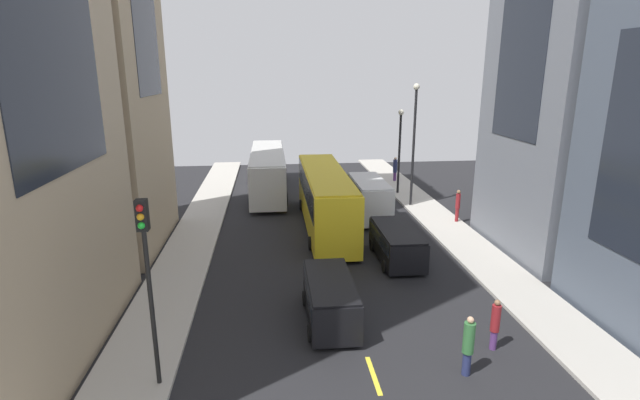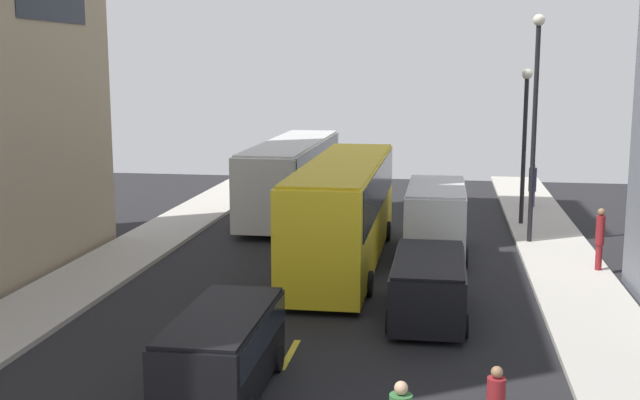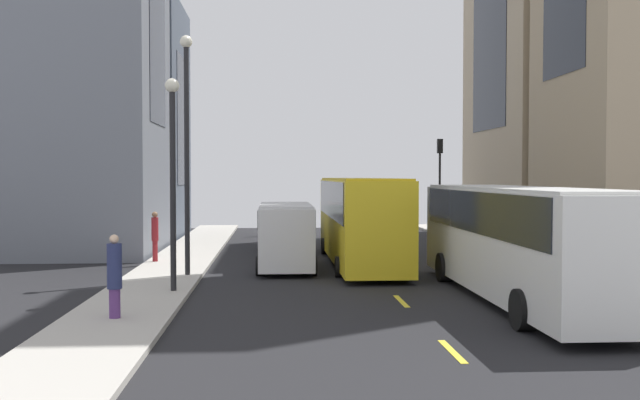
{
  "view_description": "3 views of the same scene",
  "coord_description": "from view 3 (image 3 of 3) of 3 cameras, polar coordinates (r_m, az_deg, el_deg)",
  "views": [
    {
      "loc": [
        -3.08,
        -27.87,
        9.45
      ],
      "look_at": [
        -0.27,
        -1.0,
        2.05
      ],
      "focal_mm": 26.46,
      "sensor_mm": 36.0,
      "label": 1
    },
    {
      "loc": [
        3.54,
        -26.94,
        6.87
      ],
      "look_at": [
        -0.82,
        0.84,
        2.07
      ],
      "focal_mm": 44.99,
      "sensor_mm": 36.0,
      "label": 2
    },
    {
      "loc": [
        3.72,
        29.62,
        3.68
      ],
      "look_at": [
        1.8,
        -0.27,
        2.67
      ],
      "focal_mm": 40.09,
      "sensor_mm": 36.0,
      "label": 3
    }
  ],
  "objects": [
    {
      "name": "car_black_1",
      "position": [
        35.4,
        -2.83,
        -2.41
      ],
      "size": [
        2.09,
        4.69,
        1.7
      ],
      "color": "black",
      "rests_on": "ground"
    },
    {
      "name": "building_east_0",
      "position": [
        44.62,
        -15.31,
        6.13
      ],
      "size": [
        6.89,
        8.59,
        14.02
      ],
      "color": "#4C5666",
      "rests_on": "ground"
    },
    {
      "name": "lane_stripe_5",
      "position": [
        21.27,
        6.51,
        -8.03
      ],
      "size": [
        0.16,
        2.0,
        0.01
      ],
      "primitive_type": "cube",
      "color": "yellow",
      "rests_on": "ground"
    },
    {
      "name": "pedestrian_crossing_mid",
      "position": [
        43.67,
        -4.69,
        -1.59
      ],
      "size": [
        0.32,
        0.32,
        1.9
      ],
      "rotation": [
        0.0,
        0.0,
        2.06
      ],
      "color": "#593372",
      "rests_on": "ground"
    },
    {
      "name": "pedestrian_crossing_near",
      "position": [
        44.95,
        -2.72,
        -1.38
      ],
      "size": [
        0.36,
        0.36,
        2.06
      ],
      "rotation": [
        0.0,
        0.0,
        4.75
      ],
      "color": "navy",
      "rests_on": "ground"
    },
    {
      "name": "car_black_0",
      "position": [
        41.39,
        2.82,
        -1.75
      ],
      "size": [
        1.95,
        4.39,
        1.74
      ],
      "color": "black",
      "rests_on": "ground"
    },
    {
      "name": "delivery_van_white",
      "position": [
        28.06,
        -2.76,
        -2.51
      ],
      "size": [
        2.25,
        5.45,
        2.58
      ],
      "color": "white",
      "rests_on": "ground"
    },
    {
      "name": "ground_plane",
      "position": [
        30.08,
        3.46,
        -5.11
      ],
      "size": [
        42.09,
        42.09,
        0.0
      ],
      "primitive_type": "plane",
      "color": "black"
    },
    {
      "name": "pedestrian_walking_far",
      "position": [
        30.26,
        -13.04,
        -2.67
      ],
      "size": [
        0.28,
        0.28,
        2.06
      ],
      "rotation": [
        0.0,
        0.0,
        1.3
      ],
      "color": "maroon",
      "rests_on": "ground"
    },
    {
      "name": "lane_stripe_1",
      "position": [
        44.92,
        1.08,
        -2.77
      ],
      "size": [
        0.16,
        2.0,
        0.01
      ],
      "primitive_type": "cube",
      "color": "yellow",
      "rests_on": "ground"
    },
    {
      "name": "lane_stripe_4",
      "position": [
        27.13,
        4.26,
        -5.86
      ],
      "size": [
        0.16,
        2.0,
        0.01
      ],
      "primitive_type": "cube",
      "color": "yellow",
      "rests_on": "ground"
    },
    {
      "name": "pedestrian_waiting_curb",
      "position": [
        18.51,
        -16.09,
        -5.71
      ],
      "size": [
        0.37,
        0.37,
        2.08
      ],
      "rotation": [
        0.0,
        0.0,
        4.3
      ],
      "color": "#593372",
      "rests_on": "ground"
    },
    {
      "name": "traffic_light_near_corner",
      "position": [
        45.7,
        9.54,
        2.59
      ],
      "size": [
        0.32,
        0.44,
        5.87
      ],
      "color": "black",
      "rests_on": "ground"
    },
    {
      "name": "lane_stripe_0",
      "position": [
        50.89,
        0.52,
        -2.22
      ],
      "size": [
        0.16,
        2.0,
        0.01
      ],
      "primitive_type": "cube",
      "color": "yellow",
      "rests_on": "ground"
    },
    {
      "name": "lane_stripe_3",
      "position": [
        33.04,
        2.82,
        -4.46
      ],
      "size": [
        0.16,
        2.0,
        0.01
      ],
      "primitive_type": "cube",
      "color": "yellow",
      "rests_on": "ground"
    },
    {
      "name": "sidewalk_east",
      "position": [
        30.1,
        -11.26,
        -4.99
      ],
      "size": [
        2.72,
        44.0,
        0.15
      ],
      "primitive_type": "cube",
      "color": "#B2ADA3",
      "rests_on": "ground"
    },
    {
      "name": "city_bus_white",
      "position": [
        21.75,
        15.43,
        -2.55
      ],
      "size": [
        2.81,
        12.8,
        3.35
      ],
      "color": "silver",
      "rests_on": "ground"
    },
    {
      "name": "lane_stripe_6",
      "position": [
        15.52,
        10.51,
        -11.79
      ],
      "size": [
        0.16,
        2.0,
        0.01
      ],
      "primitive_type": "cube",
      "color": "yellow",
      "rests_on": "ground"
    },
    {
      "name": "streetlamp_far",
      "position": [
        22.34,
        -11.68,
        3.17
      ],
      "size": [
        0.44,
        0.44,
        6.51
      ],
      "color": "black",
      "rests_on": "ground"
    },
    {
      "name": "streetlamp_near",
      "position": [
        25.91,
        -10.6,
        5.35
      ],
      "size": [
        0.44,
        0.44,
        8.51
      ],
      "color": "black",
      "rests_on": "ground"
    },
    {
      "name": "streetcar_yellow",
      "position": [
        29.83,
        3.18,
        -1.07
      ],
      "size": [
        2.7,
        12.41,
        3.59
      ],
      "color": "yellow",
      "rests_on": "ground"
    },
    {
      "name": "sidewalk_west",
      "position": [
        31.94,
        17.32,
        -4.64
      ],
      "size": [
        2.72,
        44.0,
        0.15
      ],
      "primitive_type": "cube",
      "color": "#B2ADA3",
      "rests_on": "ground"
    },
    {
      "name": "lane_stripe_2",
      "position": [
        38.97,
        1.82,
        -3.49
      ],
      "size": [
        0.16,
        2.0,
        0.01
      ],
      "primitive_type": "cube",
      "color": "yellow",
      "rests_on": "ground"
    }
  ]
}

